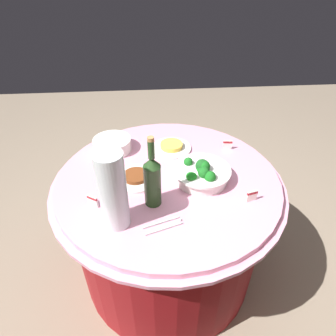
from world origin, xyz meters
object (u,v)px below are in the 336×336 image
wine_bottle (152,180)px  label_placard_mid (93,200)px  food_plate_fried_egg (171,147)px  label_placard_front (228,144)px  broccoli_bowl (201,173)px  serving_tongs (164,225)px  food_plate_stir_fry (136,177)px  plate_stack (112,145)px  label_placard_rear (252,195)px  decorative_fruit_vase (113,195)px

wine_bottle → label_placard_mid: bearing=0.2°
food_plate_fried_egg → label_placard_mid: (0.38, 0.43, 0.02)m
label_placard_front → label_placard_mid: 0.80m
wine_bottle → food_plate_fried_egg: bearing=-105.6°
food_plate_fried_egg → label_placard_mid: label_placard_mid is taller
broccoli_bowl → serving_tongs: (0.20, 0.28, -0.04)m
wine_bottle → food_plate_fried_egg: 0.46m
food_plate_stir_fry → label_placard_mid: (0.18, 0.17, 0.02)m
plate_stack → label_placard_rear: (-0.65, 0.47, -0.00)m
label_placard_rear → plate_stack: bearing=-35.8°
decorative_fruit_vase → label_placard_front: size_ratio=6.18×
food_plate_fried_egg → food_plate_stir_fry: bearing=52.4°
wine_bottle → food_plate_stir_fry: 0.22m
label_placard_front → label_placard_mid: size_ratio=1.00×
label_placard_rear → wine_bottle: bearing=-3.1°
plate_stack → decorative_fruit_vase: size_ratio=0.62×
wine_bottle → label_placard_front: wine_bottle is taller
wine_bottle → label_placard_front: 0.60m
decorative_fruit_vase → label_placard_front: bearing=-138.9°
plate_stack → food_plate_stir_fry: (-0.13, 0.27, -0.02)m
broccoli_bowl → food_plate_stir_fry: bearing=-5.3°
wine_bottle → serving_tongs: size_ratio=2.03×
plate_stack → label_placard_front: size_ratio=3.82×
label_placard_front → label_placard_rear: bearing=90.6°
wine_bottle → food_plate_fried_egg: (-0.12, -0.43, -0.12)m
serving_tongs → label_placard_front: bearing=-125.9°
plate_stack → serving_tongs: plate_stack is taller
label_placard_rear → label_placard_front: bearing=-89.4°
broccoli_bowl → plate_stack: bearing=-34.0°
decorative_fruit_vase → label_placard_rear: 0.61m
food_plate_fried_egg → label_placard_rear: (-0.32, 0.45, 0.02)m
decorative_fruit_vase → label_placard_rear: (-0.59, -0.08, -0.12)m
wine_bottle → serving_tongs: 0.19m
plate_stack → food_plate_fried_egg: plate_stack is taller
decorative_fruit_vase → serving_tongs: decorative_fruit_vase is taller
wine_bottle → label_placard_mid: (0.26, 0.00, -0.10)m
decorative_fruit_vase → label_placard_rear: bearing=-172.0°
serving_tongs → decorative_fruit_vase: bearing=-10.2°
plate_stack → label_placard_rear: 0.80m
wine_bottle → label_placard_mid: wine_bottle is taller
food_plate_fried_egg → label_placard_mid: bearing=48.3°
decorative_fruit_vase → food_plate_fried_egg: decorative_fruit_vase is taller
plate_stack → wine_bottle: (-0.21, 0.44, 0.09)m
wine_bottle → label_placard_front: (-0.43, -0.40, -0.10)m
food_plate_stir_fry → label_placard_rear: (-0.52, 0.19, 0.02)m
label_placard_front → wine_bottle: bearing=42.9°
broccoli_bowl → wine_bottle: bearing=30.5°
broccoli_bowl → label_placard_front: size_ratio=5.09×
serving_tongs → food_plate_fried_egg: bearing=-98.0°
broccoli_bowl → wine_bottle: wine_bottle is taller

